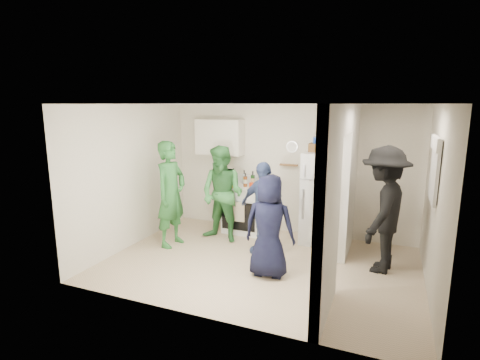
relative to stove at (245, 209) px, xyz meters
name	(u,v)px	position (x,y,z in m)	size (l,w,h in m)	color
floor	(260,264)	(0.80, -1.37, -0.46)	(4.80, 4.80, 0.00)	#C8AD8D
wall_back	(289,170)	(0.80, 0.33, 0.79)	(4.80, 4.80, 0.00)	silver
wall_front	(210,218)	(0.80, -3.07, 0.79)	(4.80, 4.80, 0.00)	silver
wall_left	(132,176)	(-1.60, -1.37, 0.79)	(3.40, 3.40, 0.00)	silver
wall_right	(436,203)	(3.20, -1.37, 0.79)	(3.40, 3.40, 0.00)	silver
ceiling	(261,104)	(0.80, -1.37, 2.04)	(4.80, 4.80, 0.00)	white
partition_pier_back	(350,180)	(2.00, -0.27, 0.79)	(0.12, 1.20, 2.50)	silver
partition_pier_front	(328,215)	(2.00, -2.47, 0.79)	(0.12, 1.20, 2.50)	silver
partition_header	(345,119)	(2.00, -1.37, 1.84)	(0.12, 1.00, 0.40)	silver
stove	(245,209)	(0.00, 0.00, 0.00)	(0.78, 0.65, 0.93)	white
upper_cabinet	(220,137)	(-0.60, 0.15, 1.39)	(0.95, 0.34, 0.70)	silver
fridge	(322,198)	(1.52, -0.03, 0.37)	(0.69, 0.67, 1.66)	silver
wicker_basket	(319,148)	(1.42, 0.02, 1.28)	(0.35, 0.25, 0.15)	brown
blue_bowl	(320,140)	(1.42, 0.02, 1.41)	(0.24, 0.24, 0.11)	navy
yellow_cup_stack_top	(337,146)	(1.74, -0.13, 1.33)	(0.09, 0.09, 0.25)	gold
wall_clock	(292,147)	(0.85, 0.31, 1.24)	(0.22, 0.22, 0.03)	white
spice_shelf	(289,165)	(0.80, 0.28, 0.89)	(0.35, 0.08, 0.03)	olive
nook_window	(436,170)	(3.18, -1.17, 1.19)	(0.03, 0.70, 0.80)	black
nook_window_frame	(435,169)	(3.17, -1.17, 1.19)	(0.04, 0.76, 0.86)	white
nook_valance	(435,143)	(3.14, -1.17, 1.54)	(0.04, 0.82, 0.18)	white
yellow_cup_stack_stove	(235,181)	(-0.12, -0.22, 0.59)	(0.09, 0.09, 0.25)	gold
red_cup	(252,186)	(0.22, -0.20, 0.52)	(0.09, 0.09, 0.12)	red
person_green_left	(171,194)	(-0.93, -1.18, 0.48)	(0.69, 0.45, 1.88)	#2B6D2C
person_green_center	(222,194)	(-0.19, -0.63, 0.42)	(0.86, 0.67, 1.77)	#3A8543
person_denim	(263,208)	(0.69, -0.91, 0.32)	(0.92, 0.38, 1.57)	navy
person_navy	(269,226)	(1.06, -1.70, 0.30)	(0.75, 0.49, 1.53)	black
person_nook	(383,210)	(2.57, -0.87, 0.49)	(1.23, 0.71, 1.91)	black
bottle_a	(234,176)	(-0.29, 0.14, 0.62)	(0.06, 0.06, 0.31)	#632813
bottle_b	(234,180)	(-0.18, -0.09, 0.59)	(0.08, 0.08, 0.25)	#17451A
bottle_c	(244,177)	(-0.07, 0.16, 0.60)	(0.07, 0.07, 0.28)	#AFB7BD
bottle_d	(245,180)	(0.04, -0.06, 0.60)	(0.08, 0.08, 0.27)	brown
bottle_e	(253,178)	(0.10, 0.19, 0.59)	(0.06, 0.06, 0.26)	#ABB7BD
bottle_f	(253,179)	(0.17, 0.01, 0.62)	(0.08, 0.08, 0.30)	#153312
bottle_g	(260,179)	(0.27, 0.13, 0.61)	(0.06, 0.06, 0.28)	#97A134
bottle_h	(229,179)	(-0.28, -0.11, 0.60)	(0.07, 0.07, 0.27)	silver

